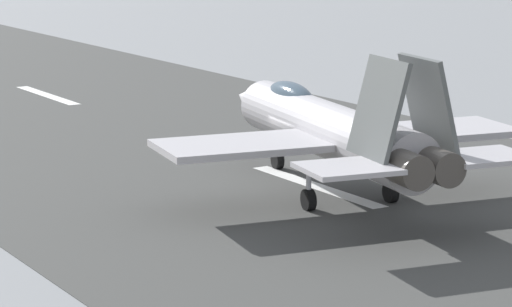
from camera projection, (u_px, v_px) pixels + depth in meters
name	position (u px, v px, depth m)	size (l,w,h in m)	color
ground_plane	(303.00, 182.00, 45.06)	(400.00, 400.00, 0.00)	gray
runway_strip	(304.00, 182.00, 45.04)	(240.00, 26.00, 0.02)	#3E3F3C
fighter_jet	(328.00, 128.00, 42.59)	(17.55, 13.66, 5.68)	#B0ADB1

